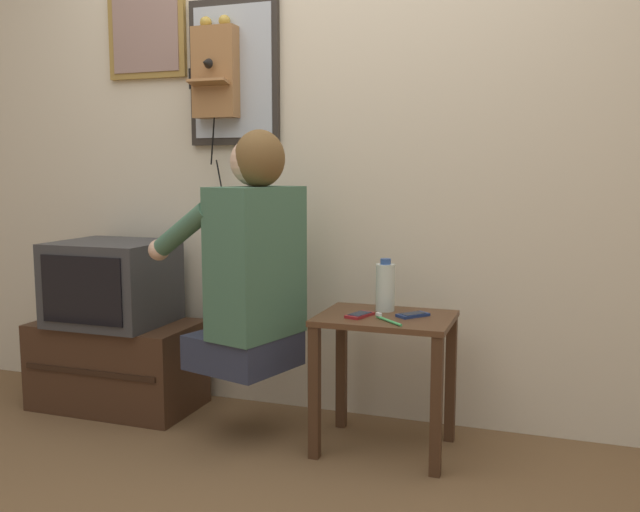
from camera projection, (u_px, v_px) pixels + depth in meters
wall_back at (333, 129)px, 2.97m from camera, size 6.80×0.05×2.55m
side_table at (385, 347)px, 2.62m from camera, size 0.51×0.39×0.54m
person at (251, 261)px, 2.68m from camera, size 0.61×0.51×0.95m
tv_stand at (118, 364)px, 3.14m from camera, size 0.75×0.41×0.40m
television at (112, 283)px, 3.08m from camera, size 0.49×0.43×0.38m
wall_phone_antique at (217, 72)px, 3.03m from camera, size 0.25×0.18×0.82m
framed_picture at (147, 35)px, 3.17m from camera, size 0.41×0.03×0.40m
wall_mirror at (234, 72)px, 3.05m from camera, size 0.43×0.03×0.65m
cell_phone_held at (360, 315)px, 2.59m from camera, size 0.09×0.14×0.01m
cell_phone_spare at (413, 315)px, 2.59m from camera, size 0.12×0.13×0.01m
water_bottle at (385, 287)px, 2.69m from camera, size 0.08×0.08×0.21m
toothbrush at (387, 320)px, 2.51m from camera, size 0.13×0.12×0.02m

